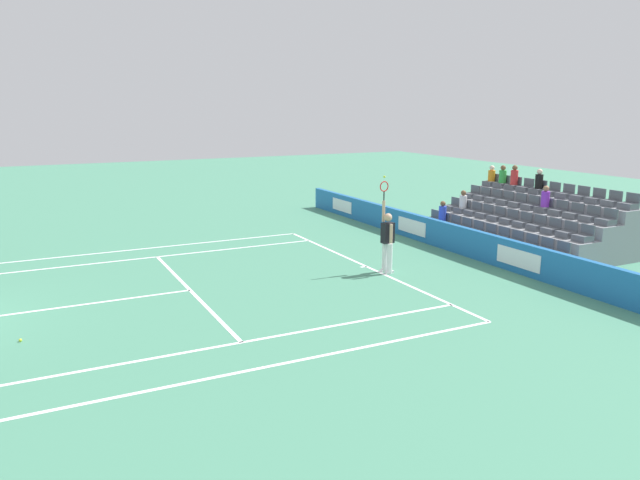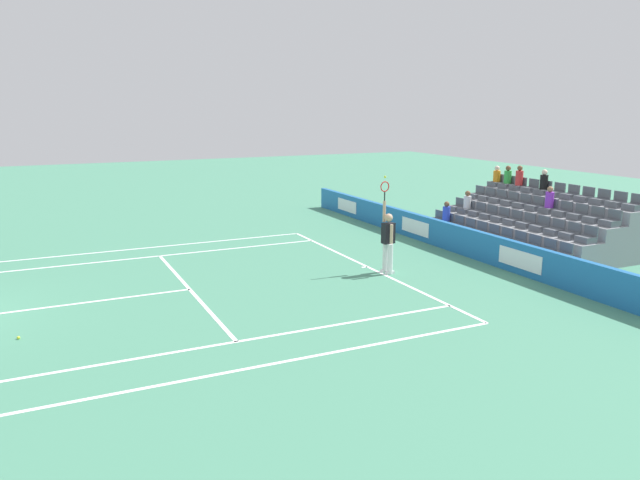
# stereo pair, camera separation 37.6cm
# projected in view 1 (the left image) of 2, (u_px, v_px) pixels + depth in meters

# --- Properties ---
(line_baseline) EXTENTS (10.97, 0.10, 0.01)m
(line_baseline) POSITION_uv_depth(u_px,v_px,m) (366.00, 266.00, 18.68)
(line_baseline) COLOR white
(line_baseline) RESTS_ON ground
(line_service) EXTENTS (8.23, 0.10, 0.01)m
(line_service) POSITION_uv_depth(u_px,v_px,m) (190.00, 290.00, 16.28)
(line_service) COLOR white
(line_service) RESTS_ON ground
(line_centre_service) EXTENTS (0.10, 6.40, 0.01)m
(line_centre_service) POSITION_uv_depth(u_px,v_px,m) (61.00, 307.00, 14.88)
(line_centre_service) COLOR white
(line_centre_service) RESTS_ON ground
(line_singles_sideline_left) EXTENTS (0.10, 11.89, 0.01)m
(line_singles_sideline_left) POSITION_uv_depth(u_px,v_px,m) (143.00, 258.00, 19.67)
(line_singles_sideline_left) COLOR white
(line_singles_sideline_left) RESTS_ON ground
(line_singles_sideline_right) EXTENTS (0.10, 11.89, 0.01)m
(line_singles_sideline_right) POSITION_uv_depth(u_px,v_px,m) (221.00, 346.00, 12.49)
(line_singles_sideline_right) COLOR white
(line_singles_sideline_right) RESTS_ON ground
(line_doubles_sideline_left) EXTENTS (0.10, 11.89, 0.01)m
(line_doubles_sideline_left) POSITION_uv_depth(u_px,v_px,m) (135.00, 250.00, 20.87)
(line_doubles_sideline_left) COLOR white
(line_doubles_sideline_left) RESTS_ON ground
(line_doubles_sideline_right) EXTENTS (0.10, 11.89, 0.01)m
(line_doubles_sideline_right) POSITION_uv_depth(u_px,v_px,m) (243.00, 372.00, 11.29)
(line_doubles_sideline_right) COLOR white
(line_doubles_sideline_right) RESTS_ON ground
(line_centre_mark) EXTENTS (0.10, 0.20, 0.01)m
(line_centre_mark) POSITION_uv_depth(u_px,v_px,m) (364.00, 267.00, 18.64)
(line_centre_mark) COLOR white
(line_centre_mark) RESTS_ON ground
(sponsor_barrier) EXTENTS (21.51, 0.22, 0.93)m
(sponsor_barrier) POSITION_uv_depth(u_px,v_px,m) (461.00, 240.00, 20.18)
(sponsor_barrier) COLOR #1E66AD
(sponsor_barrier) RESTS_ON ground
(tennis_player) EXTENTS (0.53, 0.38, 2.85)m
(tennis_player) POSITION_uv_depth(u_px,v_px,m) (387.00, 240.00, 17.81)
(tennis_player) COLOR white
(tennis_player) RESTS_ON ground
(stadium_stand) EXTENTS (6.82, 3.80, 2.63)m
(stadium_stand) POSITION_uv_depth(u_px,v_px,m) (527.00, 226.00, 21.44)
(stadium_stand) COLOR gray
(stadium_stand) RESTS_ON ground
(loose_tennis_ball) EXTENTS (0.07, 0.07, 0.07)m
(loose_tennis_ball) POSITION_uv_depth(u_px,v_px,m) (20.00, 340.00, 12.73)
(loose_tennis_ball) COLOR #D1E533
(loose_tennis_ball) RESTS_ON ground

